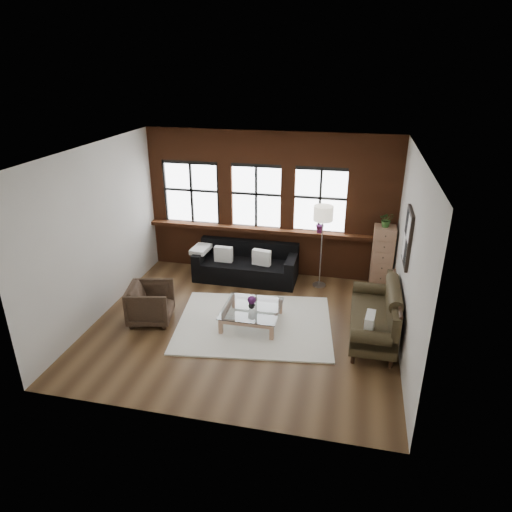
% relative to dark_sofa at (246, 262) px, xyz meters
% --- Properties ---
extents(floor, '(5.50, 5.50, 0.00)m').
position_rel_dark_sofa_xyz_m(floor, '(0.42, -1.90, -0.41)').
color(floor, '#422B18').
rests_on(floor, ground).
extents(ceiling, '(5.50, 5.50, 0.00)m').
position_rel_dark_sofa_xyz_m(ceiling, '(0.42, -1.90, 2.79)').
color(ceiling, white).
rests_on(ceiling, ground).
extents(wall_back, '(5.50, 0.00, 5.50)m').
position_rel_dark_sofa_xyz_m(wall_back, '(0.42, 0.60, 1.19)').
color(wall_back, beige).
rests_on(wall_back, ground).
extents(wall_front, '(5.50, 0.00, 5.50)m').
position_rel_dark_sofa_xyz_m(wall_front, '(0.42, -4.40, 1.19)').
color(wall_front, beige).
rests_on(wall_front, ground).
extents(wall_left, '(0.00, 5.00, 5.00)m').
position_rel_dark_sofa_xyz_m(wall_left, '(-2.33, -1.90, 1.19)').
color(wall_left, beige).
rests_on(wall_left, ground).
extents(wall_right, '(0.00, 5.00, 5.00)m').
position_rel_dark_sofa_xyz_m(wall_right, '(3.17, -1.90, 1.19)').
color(wall_right, beige).
rests_on(wall_right, ground).
extents(brick_backwall, '(5.50, 0.12, 3.20)m').
position_rel_dark_sofa_xyz_m(brick_backwall, '(0.42, 0.54, 1.19)').
color(brick_backwall, '#542713').
rests_on(brick_backwall, floor).
extents(sill_ledge, '(5.50, 0.30, 0.08)m').
position_rel_dark_sofa_xyz_m(sill_ledge, '(0.42, 0.45, 0.63)').
color(sill_ledge, '#542713').
rests_on(sill_ledge, brick_backwall).
extents(window_left, '(1.38, 0.10, 1.50)m').
position_rel_dark_sofa_xyz_m(window_left, '(-1.38, 0.55, 1.34)').
color(window_left, black).
rests_on(window_left, brick_backwall).
extents(window_mid, '(1.38, 0.10, 1.50)m').
position_rel_dark_sofa_xyz_m(window_mid, '(0.12, 0.55, 1.34)').
color(window_mid, black).
rests_on(window_mid, brick_backwall).
extents(window_right, '(1.38, 0.10, 1.50)m').
position_rel_dark_sofa_xyz_m(window_right, '(1.52, 0.55, 1.34)').
color(window_right, black).
rests_on(window_right, brick_backwall).
extents(wall_poster, '(0.05, 0.74, 0.94)m').
position_rel_dark_sofa_xyz_m(wall_poster, '(3.14, -1.60, 1.44)').
color(wall_poster, black).
rests_on(wall_poster, wall_right).
extents(shag_rug, '(3.09, 2.57, 0.03)m').
position_rel_dark_sofa_xyz_m(shag_rug, '(0.60, -1.85, -0.39)').
color(shag_rug, white).
rests_on(shag_rug, floor).
extents(dark_sofa, '(2.25, 0.91, 0.81)m').
position_rel_dark_sofa_xyz_m(dark_sofa, '(0.00, 0.00, 0.00)').
color(dark_sofa, black).
rests_on(dark_sofa, floor).
extents(pillow_a, '(0.40, 0.15, 0.34)m').
position_rel_dark_sofa_xyz_m(pillow_a, '(-0.48, -0.10, 0.19)').
color(pillow_a, white).
rests_on(pillow_a, dark_sofa).
extents(pillow_b, '(0.42, 0.21, 0.34)m').
position_rel_dark_sofa_xyz_m(pillow_b, '(0.37, -0.10, 0.19)').
color(pillow_b, white).
rests_on(pillow_b, dark_sofa).
extents(vintage_settee, '(0.85, 1.92, 1.02)m').
position_rel_dark_sofa_xyz_m(vintage_settee, '(2.72, -1.81, 0.11)').
color(vintage_settee, '#2D2515').
rests_on(vintage_settee, floor).
extents(pillow_settee, '(0.19, 0.39, 0.34)m').
position_rel_dark_sofa_xyz_m(pillow_settee, '(2.64, -2.39, 0.21)').
color(pillow_settee, white).
rests_on(pillow_settee, vintage_settee).
extents(armchair, '(0.94, 0.92, 0.72)m').
position_rel_dark_sofa_xyz_m(armchair, '(-1.31, -2.12, -0.05)').
color(armchair, black).
rests_on(armchair, floor).
extents(coffee_table, '(1.04, 1.04, 0.35)m').
position_rel_dark_sofa_xyz_m(coffee_table, '(0.56, -1.84, -0.24)').
color(coffee_table, '#A07357').
rests_on(coffee_table, shag_rug).
extents(vase, '(0.16, 0.16, 0.13)m').
position_rel_dark_sofa_xyz_m(vase, '(0.56, -1.84, 0.00)').
color(vase, '#B2B2B2').
rests_on(vase, coffee_table).
extents(flowers, '(0.16, 0.16, 0.16)m').
position_rel_dark_sofa_xyz_m(flowers, '(0.56, -1.84, 0.10)').
color(flowers, '#4F1C51').
rests_on(flowers, vase).
extents(drawer_chest, '(0.43, 0.43, 1.41)m').
position_rel_dark_sofa_xyz_m(drawer_chest, '(2.90, 0.15, 0.30)').
color(drawer_chest, '#A07357').
rests_on(drawer_chest, floor).
extents(potted_plant_top, '(0.29, 0.26, 0.32)m').
position_rel_dark_sofa_xyz_m(potted_plant_top, '(2.90, 0.15, 1.16)').
color(potted_plant_top, '#2D5923').
rests_on(potted_plant_top, drawer_chest).
extents(floor_lamp, '(0.40, 0.40, 1.95)m').
position_rel_dark_sofa_xyz_m(floor_lamp, '(1.64, 0.02, 0.57)').
color(floor_lamp, '#A5A5A8').
rests_on(floor_lamp, floor).
extents(sill_plant, '(0.26, 0.23, 0.39)m').
position_rel_dark_sofa_xyz_m(sill_plant, '(1.57, 0.42, 0.87)').
color(sill_plant, '#4F1C51').
rests_on(sill_plant, sill_ledge).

